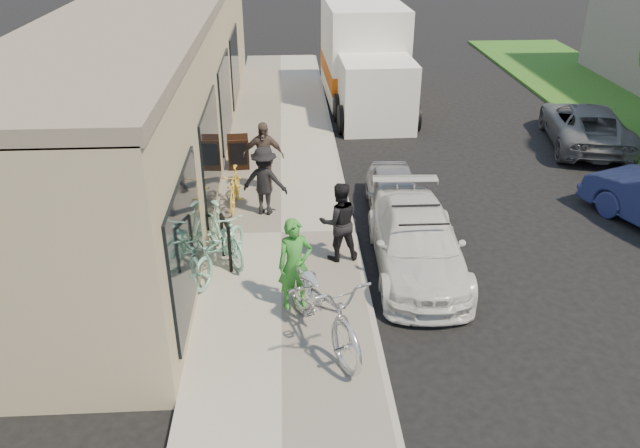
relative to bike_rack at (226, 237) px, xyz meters
name	(u,v)px	position (x,y,z in m)	size (l,w,h in m)	color
ground	(396,318)	(3.05, -1.77, -0.73)	(120.00, 120.00, 0.00)	black
sidewalk	(281,235)	(1.05, 1.23, -0.65)	(3.00, 34.00, 0.15)	#A19C91
curb	(353,234)	(2.60, 1.23, -0.66)	(0.12, 34.00, 0.13)	gray
storefront	(158,82)	(-2.19, 6.22, 1.40)	(3.60, 20.00, 4.22)	tan
bike_rack	(226,237)	(0.00, 0.00, 0.00)	(0.25, 0.65, 0.96)	black
sandwich_board	(238,153)	(-0.05, 4.78, -0.12)	(0.59, 0.59, 0.90)	black
sedan_white	(417,242)	(3.68, -0.17, -0.13)	(1.84, 4.17, 1.23)	white
sedan_silver	(394,194)	(3.63, 2.23, -0.21)	(1.22, 3.03, 1.03)	#A4A5AA
moving_truck	(365,61)	(4.00, 11.17, 0.76)	(2.70, 6.88, 3.35)	white
far_car_gray	(586,125)	(9.97, 6.48, -0.11)	(2.06, 4.46, 1.24)	#57595C
tandem_bike	(322,303)	(1.71, -2.45, 0.10)	(0.91, 2.60, 1.37)	silver
woman_rider	(295,264)	(1.30, -1.49, 0.26)	(0.61, 0.40, 1.67)	#328A2E
man_standing	(339,222)	(2.19, 0.10, 0.23)	(0.78, 0.61, 1.61)	black
cruiser_bike_a	(223,233)	(-0.07, 0.23, -0.02)	(0.52, 1.86, 1.12)	#8CD1B9
cruiser_bike_b	(220,249)	(-0.09, -0.32, -0.07)	(0.68, 1.95, 1.03)	#8CD1B9
cruiser_bike_c	(235,188)	(0.00, 2.59, -0.13)	(0.43, 1.51, 0.91)	yellow
bystander_a	(265,181)	(0.70, 2.18, 0.21)	(1.01, 0.58, 1.57)	black
bystander_b	(263,156)	(0.65, 3.53, 0.27)	(1.00, 0.42, 1.70)	brown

